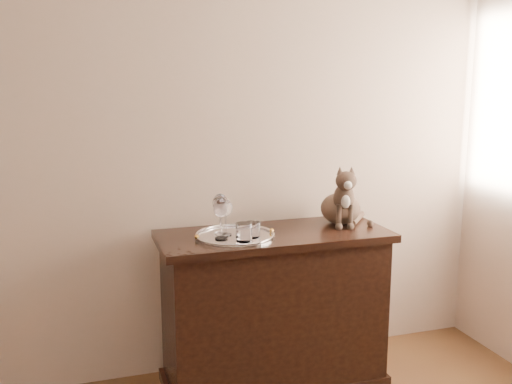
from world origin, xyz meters
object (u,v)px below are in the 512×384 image
at_px(wine_glass_a, 220,214).
at_px(cat, 341,194).
at_px(sideboard, 274,310).
at_px(wine_glass_d, 226,217).
at_px(tumbler_b, 244,232).
at_px(tumbler_a, 253,230).
at_px(tray, 235,236).
at_px(wine_glass_c, 221,218).

relative_size(wine_glass_a, cat, 0.63).
relative_size(sideboard, wine_glass_d, 6.54).
xyz_separation_m(wine_glass_d, tumbler_b, (0.06, -0.14, -0.05)).
xyz_separation_m(wine_glass_d, tumbler_a, (0.12, -0.09, -0.05)).
bearing_deg(wine_glass_d, tray, -30.36).
height_order(sideboard, cat, cat).
xyz_separation_m(sideboard, wine_glass_c, (-0.30, -0.06, 0.54)).
xyz_separation_m(tumbler_b, cat, (0.62, 0.21, 0.11)).
xyz_separation_m(wine_glass_c, cat, (0.71, 0.14, 0.05)).
bearing_deg(wine_glass_c, tray, 25.10).
height_order(sideboard, wine_glass_c, wine_glass_c).
height_order(sideboard, wine_glass_a, wine_glass_a).
distance_m(tray, tumbler_b, 0.12).
distance_m(sideboard, wine_glass_a, 0.61).
bearing_deg(wine_glass_c, cat, 10.91).
relative_size(sideboard, wine_glass_a, 5.76).
distance_m(tumbler_a, tumbler_b, 0.08).
height_order(wine_glass_c, wine_glass_d, wine_glass_c).
xyz_separation_m(sideboard, tray, (-0.22, -0.02, 0.43)).
bearing_deg(tumbler_b, sideboard, 33.85).
height_order(wine_glass_a, wine_glass_c, wine_glass_c).
bearing_deg(wine_glass_d, tumbler_a, -36.18).
relative_size(tray, tumbler_a, 5.03).
height_order(tumbler_a, tumbler_b, tumbler_b).
bearing_deg(wine_glass_c, tumbler_b, -38.15).
relative_size(wine_glass_d, tumbler_b, 2.04).
bearing_deg(wine_glass_c, wine_glass_d, 58.02).
bearing_deg(cat, wine_glass_d, -158.86).
xyz_separation_m(wine_glass_c, wine_glass_d, (0.04, 0.06, -0.01)).
distance_m(wine_glass_c, wine_glass_d, 0.07).
distance_m(wine_glass_c, cat, 0.72).
bearing_deg(sideboard, wine_glass_d, -179.92).
bearing_deg(tumbler_b, wine_glass_a, 115.24).
bearing_deg(wine_glass_c, wine_glass_a, 78.22).
height_order(wine_glass_a, tumbler_a, wine_glass_a).
distance_m(tumbler_b, cat, 0.66).
distance_m(sideboard, tray, 0.48).
relative_size(tray, cat, 1.20).
distance_m(wine_glass_a, cat, 0.70).
xyz_separation_m(tumbler_a, cat, (0.55, 0.16, 0.12)).
relative_size(wine_glass_d, tumbler_a, 2.31).
distance_m(sideboard, wine_glass_c, 0.62).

